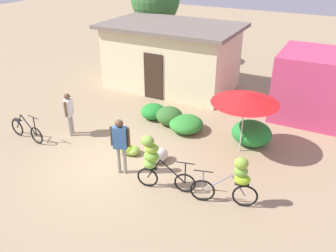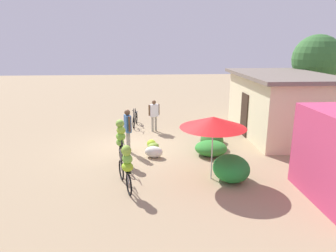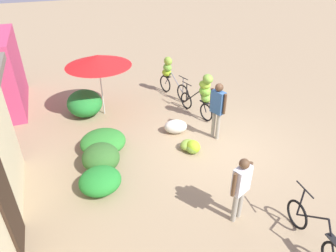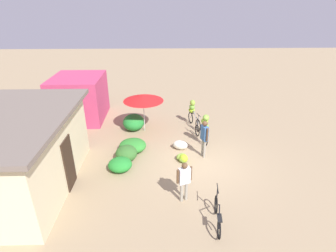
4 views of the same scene
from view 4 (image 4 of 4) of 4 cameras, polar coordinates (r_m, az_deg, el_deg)
ground_plane at (r=12.02m, az=7.17°, el=-7.57°), size 60.00×60.00×0.00m
building_low at (r=11.10m, az=-29.08°, el=-5.04°), size 6.07×3.85×2.92m
shop_pink at (r=16.58m, az=-18.39°, el=5.71°), size 3.20×2.80×2.53m
hedge_bush_front_left at (r=11.40m, az=-10.19°, el=-8.12°), size 0.93×0.99×0.56m
hedge_bush_front_right at (r=12.02m, az=-8.87°, el=-5.78°), size 1.01×0.96×0.68m
hedge_bush_mid at (r=12.70m, az=-7.54°, el=-4.16°), size 1.21×1.26×0.56m
hedge_bush_by_door at (r=14.74m, az=-7.34°, el=0.83°), size 1.34×1.17×0.84m
market_umbrella at (r=13.95m, az=-5.29°, el=6.06°), size 2.10×2.10×2.08m
bicycle_leftmost at (r=9.03m, az=10.53°, el=-18.19°), size 1.65×0.24×1.01m
bicycle_near_pile at (r=13.04m, az=7.73°, el=-0.03°), size 1.63×0.54×1.61m
bicycle_center_loaded at (r=15.02m, az=5.32°, el=3.13°), size 1.70×0.61×1.47m
banana_pile_on_ground at (r=11.92m, az=3.14°, el=-6.83°), size 0.76×0.61×0.35m
produce_sack at (r=12.78m, az=2.64°, el=-4.07°), size 0.62×0.80×0.44m
person_vendor at (r=9.35m, az=3.49°, el=-11.07°), size 0.33×0.55×1.57m
person_bystander at (r=11.89m, az=7.77°, el=-1.94°), size 0.55×0.32×1.76m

